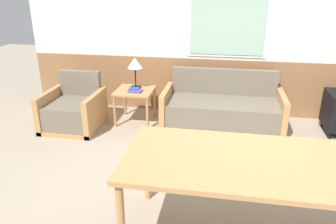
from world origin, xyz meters
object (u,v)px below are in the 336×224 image
(couch, at_px, (222,111))
(side_table, at_px, (135,95))
(table_lamp, at_px, (135,65))
(armchair, at_px, (74,112))
(dining_table, at_px, (261,168))

(couch, xyz_separation_m, side_table, (-1.33, -0.06, 0.19))
(side_table, bearing_deg, table_lamp, 95.46)
(armchair, xyz_separation_m, side_table, (0.86, 0.37, 0.19))
(table_lamp, distance_m, dining_table, 2.95)
(couch, bearing_deg, armchair, -168.89)
(table_lamp, relative_size, dining_table, 0.22)
(dining_table, bearing_deg, table_lamp, 124.62)
(side_table, xyz_separation_m, table_lamp, (-0.01, 0.10, 0.44))
(couch, xyz_separation_m, dining_table, (0.33, -2.38, 0.46))
(couch, distance_m, armchair, 2.23)
(couch, height_order, dining_table, couch)
(dining_table, bearing_deg, couch, 97.82)
(side_table, bearing_deg, armchair, -156.55)
(couch, height_order, side_table, couch)
(table_lamp, bearing_deg, armchair, -150.96)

